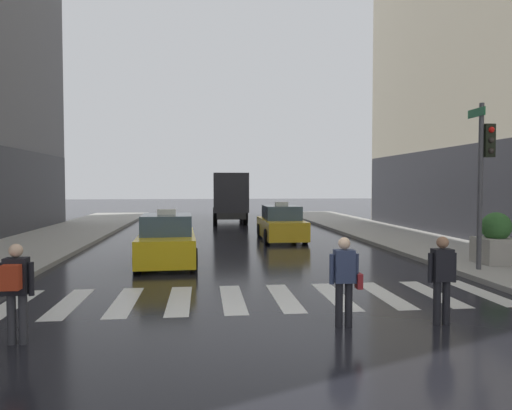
% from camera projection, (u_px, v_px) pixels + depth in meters
% --- Properties ---
extents(ground_plane, '(160.00, 160.00, 0.00)m').
position_uv_depth(ground_plane, '(280.00, 341.00, 7.94)').
color(ground_plane, black).
extents(crosswalk_markings, '(11.30, 2.80, 0.01)m').
position_uv_depth(crosswalk_markings, '(259.00, 298.00, 10.91)').
color(crosswalk_markings, silver).
rests_on(crosswalk_markings, ground).
extents(traffic_light_pole, '(0.44, 0.84, 4.80)m').
position_uv_depth(traffic_light_pole, '(484.00, 162.00, 13.71)').
color(traffic_light_pole, '#47474C').
rests_on(traffic_light_pole, curb_right).
extents(taxi_lead, '(2.08, 4.61, 1.80)m').
position_uv_depth(taxi_lead, '(167.00, 241.00, 15.79)').
color(taxi_lead, yellow).
rests_on(taxi_lead, ground).
extents(taxi_second, '(1.94, 4.55, 1.80)m').
position_uv_depth(taxi_second, '(281.00, 225.00, 22.39)').
color(taxi_second, gold).
rests_on(taxi_second, ground).
extents(box_truck, '(2.40, 7.58, 3.35)m').
position_uv_depth(box_truck, '(230.00, 196.00, 32.73)').
color(box_truck, '#2D2D2D').
rests_on(box_truck, ground).
extents(pedestrian_with_backpack, '(0.55, 0.43, 1.65)m').
position_uv_depth(pedestrian_with_backpack, '(16.00, 286.00, 7.70)').
color(pedestrian_with_backpack, '#333338').
rests_on(pedestrian_with_backpack, ground).
extents(pedestrian_with_handbag, '(0.60, 0.24, 1.65)m').
position_uv_depth(pedestrian_with_handbag, '(345.00, 276.00, 8.69)').
color(pedestrian_with_handbag, black).
rests_on(pedestrian_with_handbag, ground).
extents(pedestrian_plain_coat, '(0.55, 0.24, 1.65)m').
position_uv_depth(pedestrian_plain_coat, '(442.00, 275.00, 8.81)').
color(pedestrian_plain_coat, black).
rests_on(pedestrian_plain_coat, ground).
extents(planter_near_corner, '(1.10, 1.10, 1.60)m').
position_uv_depth(planter_near_corner, '(496.00, 240.00, 14.83)').
color(planter_near_corner, '#A8A399').
rests_on(planter_near_corner, curb_right).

